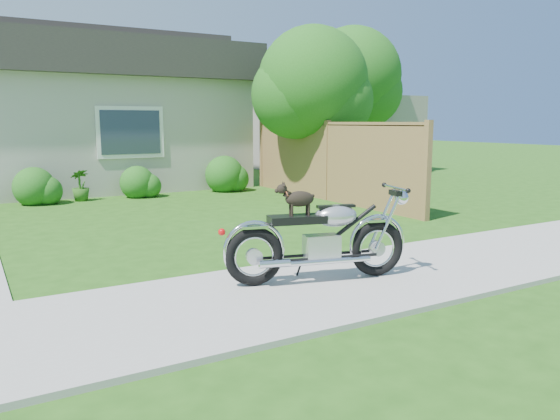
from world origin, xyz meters
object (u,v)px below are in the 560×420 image
object	(u,v)px
motorcycle_with_dog	(321,238)
fence	(327,161)
house	(9,111)
tree_far	(357,80)
tree_near	(319,87)
potted_plant_right	(80,185)

from	to	relation	value
motorcycle_with_dog	fence	bearing A→B (deg)	69.04
house	tree_far	world-z (taller)	tree_far
tree_far	fence	bearing A→B (deg)	-133.75
tree_far	motorcycle_with_dog	size ratio (longest dim) A/B	2.35
fence	motorcycle_with_dog	xyz separation A→B (m)	(-4.03, -5.62, -0.40)
tree_far	tree_near	bearing A→B (deg)	-137.52
fence	house	bearing A→B (deg)	135.26
house	tree_far	xyz separation A→B (m)	(10.86, -1.49, 1.13)
tree_near	tree_far	bearing A→B (deg)	42.48
fence	motorcycle_with_dog	world-z (taller)	fence
potted_plant_right	motorcycle_with_dog	xyz separation A→B (m)	(1.13, -8.42, 0.17)
tree_near	house	bearing A→B (deg)	141.10
house	motorcycle_with_dog	world-z (taller)	house
fence	tree_near	distance (m)	2.01
house	motorcycle_with_dog	size ratio (longest dim) A/B	5.77
tree_near	potted_plant_right	size ratio (longest dim) A/B	5.65
tree_near	motorcycle_with_dog	world-z (taller)	tree_near
house	potted_plant_right	bearing A→B (deg)	-71.61
fence	tree_near	xyz separation A→B (m)	(0.33, 0.89, 1.77)
house	tree_near	size ratio (longest dim) A/B	2.98
fence	tree_near	world-z (taller)	tree_near
house	tree_near	distance (m)	8.54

